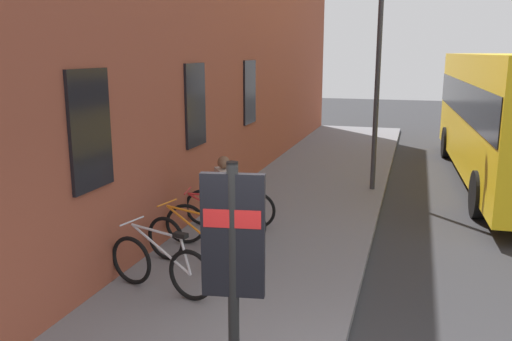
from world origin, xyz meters
The scene contains 10 objects.
ground centered at (6.00, -1.00, 0.00)m, with size 60.00×60.00×0.00m, color #2D2D30.
sidewalk_pavement centered at (8.00, 1.75, 0.06)m, with size 24.00×3.50×0.12m, color slate.
station_facade centered at (8.99, 3.80, 4.59)m, with size 22.00×0.65×9.19m.
bicycle_under_window centered at (2.21, 2.65, 0.51)m, with size 0.56×1.74×0.97m.
bicycle_leaning_wall centered at (3.20, 2.59, 0.51)m, with size 0.56×1.74×0.97m.
bicycle_beside_lamp centered at (4.19, 2.58, 0.51)m, with size 0.53×1.75×0.97m.
bicycle_nearest_sign centered at (5.16, 2.66, 0.51)m, with size 0.48×1.77×0.97m.
transit_info_sign centered at (0.06, 0.82, 1.72)m, with size 0.17×0.56×2.40m.
pedestrian_near_bus centered at (4.20, 2.43, 1.08)m, with size 0.51×0.45×1.58m.
street_lamp centered at (8.92, 0.30, 3.49)m, with size 0.28×0.28×5.76m.
Camera 1 is at (-4.02, -0.62, 3.41)m, focal length 37.36 mm.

